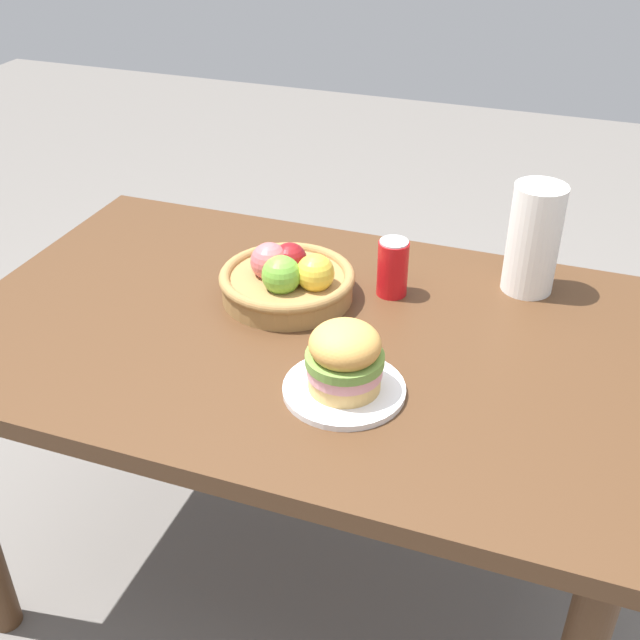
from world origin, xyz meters
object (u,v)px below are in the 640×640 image
object	(u,v)px
sandwich	(345,357)
fruit_basket	(287,279)
soda_can	(393,268)
paper_towel_roll	(534,239)
plate	(344,389)

from	to	relation	value
sandwich	fruit_basket	xyz separation A→B (m)	(-0.22, 0.27, -0.03)
sandwich	soda_can	world-z (taller)	sandwich
sandwich	paper_towel_roll	xyz separation A→B (m)	(0.26, 0.48, 0.04)
soda_can	sandwich	bearing A→B (deg)	-87.96
fruit_basket	plate	bearing A→B (deg)	-51.40
sandwich	soda_can	distance (m)	0.37
plate	paper_towel_roll	bearing A→B (deg)	61.92
plate	fruit_basket	distance (m)	0.35
fruit_basket	paper_towel_roll	xyz separation A→B (m)	(0.48, 0.21, 0.08)
plate	fruit_basket	size ratio (longest dim) A/B	0.76
plate	fruit_basket	bearing A→B (deg)	128.60
sandwich	paper_towel_roll	bearing A→B (deg)	61.92
plate	sandwich	bearing A→B (deg)	0.00
soda_can	fruit_basket	xyz separation A→B (m)	(-0.20, -0.09, -0.02)
plate	sandwich	distance (m)	0.07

